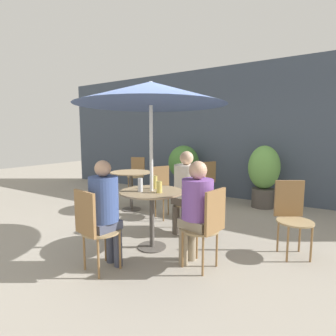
{
  "coord_description": "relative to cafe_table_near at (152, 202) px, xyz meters",
  "views": [
    {
      "loc": [
        1.97,
        -2.63,
        1.45
      ],
      "look_at": [
        0.1,
        0.44,
        1.0
      ],
      "focal_mm": 28.0,
      "sensor_mm": 36.0,
      "label": 1
    }
  ],
  "objects": [
    {
      "name": "bistro_chair_1",
      "position": [
        0.84,
        -0.16,
        -0.07
      ],
      "size": [
        0.44,
        0.42,
        0.9
      ],
      "rotation": [
        0.0,
        0.0,
        -1.76
      ],
      "color": "#997F56",
      "rests_on": "ground_plane"
    },
    {
      "name": "bistro_chair_2",
      "position": [
        0.16,
        0.84,
        -0.07
      ],
      "size": [
        0.42,
        0.44,
        0.9
      ],
      "rotation": [
        0.0,
        0.0,
        -0.19
      ],
      "color": "#997F56",
      "rests_on": "ground_plane"
    },
    {
      "name": "umbrella",
      "position": [
        0.0,
        -0.0,
        1.35
      ],
      "size": [
        1.84,
        1.84,
        2.09
      ],
      "color": "silver",
      "rests_on": "ground_plane"
    },
    {
      "name": "cafe_table_far",
      "position": [
        -1.34,
        1.22,
        -0.01
      ],
      "size": [
        0.78,
        0.78,
        0.75
      ],
      "color": "#514C47",
      "rests_on": "ground_plane"
    },
    {
      "name": "potted_plant_0",
      "position": [
        -1.03,
        2.81,
        0.13
      ],
      "size": [
        0.73,
        0.73,
        1.21
      ],
      "color": "slate",
      "rests_on": "ground_plane"
    },
    {
      "name": "seated_person_2",
      "position": [
        0.13,
        0.69,
        0.11
      ],
      "size": [
        0.37,
        0.4,
        1.22
      ],
      "rotation": [
        0.0,
        0.0,
        -0.19
      ],
      "color": "brown",
      "rests_on": "ground_plane"
    },
    {
      "name": "bistro_chair_6",
      "position": [
        -0.32,
        2.49,
        -0.07
      ],
      "size": [
        0.47,
        0.46,
        0.9
      ],
      "rotation": [
        0.0,
        0.0,
        4.23
      ],
      "color": "#997F56",
      "rests_on": "ground_plane"
    },
    {
      "name": "beer_glass_1",
      "position": [
        -0.1,
        -0.11,
        0.23
      ],
      "size": [
        0.06,
        0.06,
        0.17
      ],
      "color": "silver",
      "rests_on": "cafe_table_near"
    },
    {
      "name": "bistro_chair_0",
      "position": [
        -0.16,
        -0.84,
        -0.07
      ],
      "size": [
        0.42,
        0.44,
        0.9
      ],
      "rotation": [
        0.0,
        0.0,
        -3.33
      ],
      "color": "#997F56",
      "rests_on": "ground_plane"
    },
    {
      "name": "storefront_wall",
      "position": [
        -0.1,
        3.25,
        0.9
      ],
      "size": [
        10.0,
        0.06,
        3.0
      ],
      "color": "#3D4756",
      "rests_on": "ground_plane"
    },
    {
      "name": "seated_person_0",
      "position": [
        -0.13,
        -0.69,
        0.11
      ],
      "size": [
        0.32,
        0.34,
        1.19
      ],
      "rotation": [
        0.0,
        0.0,
        2.95
      ],
      "color": "#42475B",
      "rests_on": "ground_plane"
    },
    {
      "name": "seated_person_1",
      "position": [
        0.69,
        -0.13,
        0.1
      ],
      "size": [
        0.38,
        0.35,
        1.18
      ],
      "rotation": [
        0.0,
        0.0,
        4.53
      ],
      "color": "gray",
      "rests_on": "ground_plane"
    },
    {
      "name": "bistro_chair_4",
      "position": [
        -2.18,
        2.46,
        -0.07
      ],
      "size": [
        0.44,
        0.46,
        0.9
      ],
      "rotation": [
        0.0,
        0.0,
        0.31
      ],
      "color": "#997F56",
      "rests_on": "ground_plane"
    },
    {
      "name": "bistro_chair_5",
      "position": [
        -0.58,
        1.19,
        -0.07
      ],
      "size": [
        0.47,
        0.46,
        0.9
      ],
      "rotation": [
        0.0,
        0.0,
        1.12
      ],
      "color": "#997F56",
      "rests_on": "ground_plane"
    },
    {
      "name": "cafe_table_near",
      "position": [
        0.0,
        0.0,
        0.0
      ],
      "size": [
        0.81,
        0.81,
        0.75
      ],
      "color": "#514C47",
      "rests_on": "ground_plane"
    },
    {
      "name": "bistro_chair_3",
      "position": [
        1.55,
        0.75,
        -0.07
      ],
      "size": [
        0.46,
        0.47,
        0.9
      ],
      "rotation": [
        0.0,
        0.0,
        0.54
      ],
      "color": "#997F56",
      "rests_on": "ground_plane"
    },
    {
      "name": "potted_plant_1",
      "position": [
        0.81,
        2.75,
        0.1
      ],
      "size": [
        0.61,
        0.61,
        1.25
      ],
      "color": "#47423D",
      "rests_on": "ground_plane"
    },
    {
      "name": "beer_glass_2",
      "position": [
        0.14,
        -0.04,
        0.22
      ],
      "size": [
        0.07,
        0.07,
        0.14
      ],
      "color": "#DBC65B",
      "rests_on": "cafe_table_near"
    },
    {
      "name": "ground_plane",
      "position": [
        -0.1,
        -0.04,
        -0.6
      ],
      "size": [
        20.0,
        20.0,
        0.0
      ],
      "primitive_type": "plane",
      "color": "gray"
    },
    {
      "name": "beer_glass_0",
      "position": [
        -0.04,
        0.14,
        0.23
      ],
      "size": [
        0.06,
        0.06,
        0.17
      ],
      "color": "#DBC65B",
      "rests_on": "cafe_table_near"
    }
  ]
}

